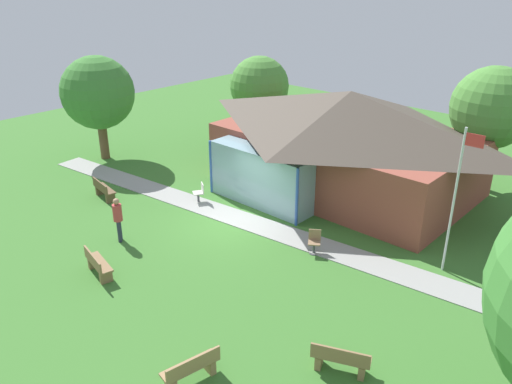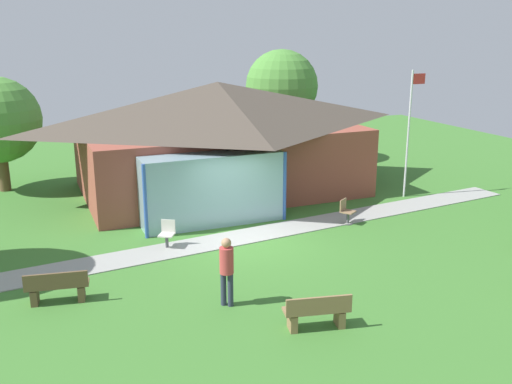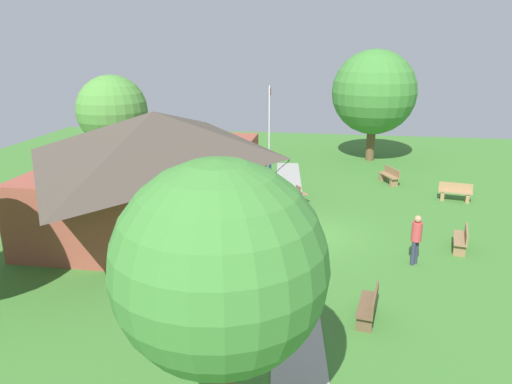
{
  "view_description": "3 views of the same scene",
  "coord_description": "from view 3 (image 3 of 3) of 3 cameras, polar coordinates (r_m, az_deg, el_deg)",
  "views": [
    {
      "loc": [
        13.12,
        -12.94,
        9.5
      ],
      "look_at": [
        0.25,
        1.16,
        1.07
      ],
      "focal_mm": 36.08,
      "sensor_mm": 36.0,
      "label": 1
    },
    {
      "loc": [
        -6.29,
        -15.79,
        6.43
      ],
      "look_at": [
        0.98,
        1.72,
        1.09
      ],
      "focal_mm": 40.08,
      "sensor_mm": 36.0,
      "label": 2
    },
    {
      "loc": [
        -17.82,
        -0.93,
        7.2
      ],
      "look_at": [
        0.86,
        2.01,
        1.37
      ],
      "focal_mm": 34.34,
      "sensor_mm": 36.0,
      "label": 3
    }
  ],
  "objects": [
    {
      "name": "ground_plane",
      "position": [
        19.24,
        5.56,
        -4.93
      ],
      "size": [
        44.0,
        44.0,
        0.0
      ],
      "primitive_type": "plane",
      "color": "#3D752D"
    },
    {
      "name": "visitor_strolling_lawn",
      "position": [
        17.15,
        18.17,
        -4.89
      ],
      "size": [
        0.34,
        0.34,
        1.74
      ],
      "rotation": [
        0.0,
        0.0,
        2.43
      ],
      "color": "#2D3347",
      "rests_on": "ground_plane"
    },
    {
      "name": "patio_chair_west",
      "position": [
        16.83,
        3.32,
        -6.66
      ],
      "size": [
        0.61,
        0.61,
        0.86
      ],
      "rotation": [
        0.0,
        0.0,
        2.58
      ],
      "color": "beige",
      "rests_on": "ground_plane"
    },
    {
      "name": "bench_front_center",
      "position": [
        19.09,
        22.82,
        -5.14
      ],
      "size": [
        1.56,
        0.74,
        0.84
      ],
      "rotation": [
        0.0,
        0.0,
        6.07
      ],
      "color": "olive",
      "rests_on": "ground_plane"
    },
    {
      "name": "bench_mid_left",
      "position": [
        13.79,
        13.03,
        -12.89
      ],
      "size": [
        1.55,
        0.68,
        0.84
      ],
      "rotation": [
        0.0,
        0.0,
        6.12
      ],
      "color": "brown",
      "rests_on": "ground_plane"
    },
    {
      "name": "bench_front_right",
      "position": [
        24.82,
        22.19,
        -0.06
      ],
      "size": [
        0.72,
        1.56,
        0.84
      ],
      "rotation": [
        0.0,
        0.0,
        1.38
      ],
      "color": "#9E7A51",
      "rests_on": "ground_plane"
    },
    {
      "name": "tree_behind_pavilion_right",
      "position": [
        26.47,
        -16.4,
        9.04
      ],
      "size": [
        3.6,
        3.6,
        5.61
      ],
      "color": "brown",
      "rests_on": "ground_plane"
    },
    {
      "name": "tree_far_east",
      "position": [
        31.26,
        13.59,
        11.22
      ],
      "size": [
        5.12,
        5.12,
        6.8
      ],
      "color": "brown",
      "rests_on": "ground_plane"
    },
    {
      "name": "bench_lawn_far_right",
      "position": [
        26.75,
        15.29,
        1.79
      ],
      "size": [
        1.55,
        1.0,
        0.84
      ],
      "rotation": [
        0.0,
        0.0,
        0.41
      ],
      "color": "olive",
      "rests_on": "ground_plane"
    },
    {
      "name": "footpath",
      "position": [
        19.26,
        4.18,
        -4.81
      ],
      "size": [
        23.03,
        3.76,
        0.03
      ],
      "primitive_type": "cube",
      "rotation": [
        0.0,
        0.0,
        0.11
      ],
      "color": "#999993",
      "rests_on": "ground_plane"
    },
    {
      "name": "patio_chair_lawn_spare",
      "position": [
        22.7,
        5.26,
        -0.33
      ],
      "size": [
        0.61,
        0.61,
        0.86
      ],
      "rotation": [
        0.0,
        0.0,
        3.73
      ],
      "color": "#8C6B4C",
      "rests_on": "ground_plane"
    },
    {
      "name": "pavilion",
      "position": [
        20.81,
        -11.21,
        3.25
      ],
      "size": [
        11.9,
        8.76,
        4.49
      ],
      "color": "brown",
      "rests_on": "ground_plane"
    },
    {
      "name": "tree_west_hedge",
      "position": [
        8.43,
        -4.25,
        -8.77
      ],
      "size": [
        3.74,
        3.74,
        5.41
      ],
      "color": "brown",
      "rests_on": "ground_plane"
    },
    {
      "name": "flagpole",
      "position": [
        26.18,
        1.55,
        7.44
      ],
      "size": [
        0.64,
        0.08,
        5.03
      ],
      "color": "silver",
      "rests_on": "ground_plane"
    }
  ]
}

